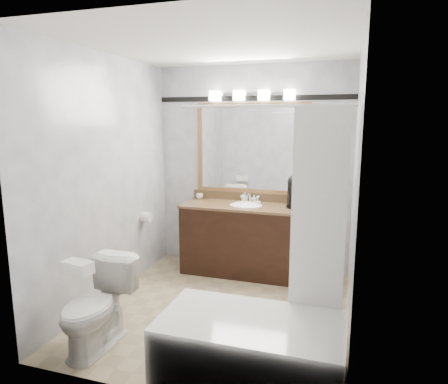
{
  "coord_description": "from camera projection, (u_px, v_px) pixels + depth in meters",
  "views": [
    {
      "loc": [
        1.14,
        -3.48,
        1.85
      ],
      "look_at": [
        -0.06,
        0.35,
        1.12
      ],
      "focal_mm": 32.0,
      "sensor_mm": 36.0,
      "label": 1
    }
  ],
  "objects": [
    {
      "name": "room",
      "position": [
        219.0,
        185.0,
        3.71
      ],
      "size": [
        2.42,
        2.62,
        2.52
      ],
      "color": "tan",
      "rests_on": "ground"
    },
    {
      "name": "accent_stripe",
      "position": [
        253.0,
        98.0,
        4.77
      ],
      "size": [
        2.4,
        0.01,
        0.06
      ],
      "primitive_type": "cube",
      "color": "black",
      "rests_on": "room"
    },
    {
      "name": "coffee_maker",
      "position": [
        294.0,
        191.0,
        4.6
      ],
      "size": [
        0.19,
        0.24,
        0.37
      ],
      "rotation": [
        0.0,
        0.0,
        0.25
      ],
      "color": "black",
      "rests_on": "vanity"
    },
    {
      "name": "vanity_light_bar",
      "position": [
        251.0,
        95.0,
        4.71
      ],
      "size": [
        1.02,
        0.14,
        0.12
      ],
      "color": "silver",
      "rests_on": "room"
    },
    {
      "name": "vanity",
      "position": [
        246.0,
        238.0,
        4.81
      ],
      "size": [
        1.53,
        0.58,
        0.97
      ],
      "color": "black",
      "rests_on": "ground"
    },
    {
      "name": "soap_bar",
      "position": [
        257.0,
        203.0,
        4.81
      ],
      "size": [
        0.09,
        0.07,
        0.03
      ],
      "primitive_type": "cube",
      "rotation": [
        0.0,
        0.0,
        0.23
      ],
      "color": "beige",
      "rests_on": "vanity"
    },
    {
      "name": "tissue_box",
      "position": [
        77.0,
        267.0,
        2.97
      ],
      "size": [
        0.24,
        0.16,
        0.09
      ],
      "primitive_type": "cube",
      "rotation": [
        0.0,
        0.0,
        -0.16
      ],
      "color": "white",
      "rests_on": "toilet"
    },
    {
      "name": "soap_bottle_b",
      "position": [
        254.0,
        199.0,
        4.9
      ],
      "size": [
        0.08,
        0.08,
        0.08
      ],
      "primitive_type": "imported",
      "rotation": [
        0.0,
        0.0,
        0.27
      ],
      "color": "white",
      "rests_on": "vanity"
    },
    {
      "name": "mirror",
      "position": [
        252.0,
        149.0,
        4.87
      ],
      "size": [
        1.4,
        0.04,
        1.1
      ],
      "color": "#9D7346",
      "rests_on": "room"
    },
    {
      "name": "cup_left",
      "position": [
        200.0,
        196.0,
        5.1
      ],
      "size": [
        0.11,
        0.11,
        0.07
      ],
      "primitive_type": "imported",
      "rotation": [
        0.0,
        0.0,
        -0.26
      ],
      "color": "white",
      "rests_on": "vanity"
    },
    {
      "name": "soap_bottle_a",
      "position": [
        245.0,
        197.0,
        4.88
      ],
      "size": [
        0.07,
        0.07,
        0.12
      ],
      "primitive_type": "imported",
      "rotation": [
        0.0,
        0.0,
        -0.42
      ],
      "color": "white",
      "rests_on": "vanity"
    },
    {
      "name": "bathtub",
      "position": [
        254.0,
        340.0,
        2.88
      ],
      "size": [
        1.3,
        0.75,
        1.96
      ],
      "color": "white",
      "rests_on": "ground"
    },
    {
      "name": "toilet",
      "position": [
        97.0,
        306.0,
        3.23
      ],
      "size": [
        0.43,
        0.72,
        0.72
      ],
      "primitive_type": "imported",
      "rotation": [
        0.0,
        0.0,
        -0.04
      ],
      "color": "white",
      "rests_on": "ground"
    },
    {
      "name": "tp_roll",
      "position": [
        146.0,
        217.0,
        4.77
      ],
      "size": [
        0.11,
        0.12,
        0.12
      ],
      "primitive_type": "cylinder",
      "rotation": [
        0.0,
        1.57,
        0.0
      ],
      "color": "white",
      "rests_on": "room"
    }
  ]
}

